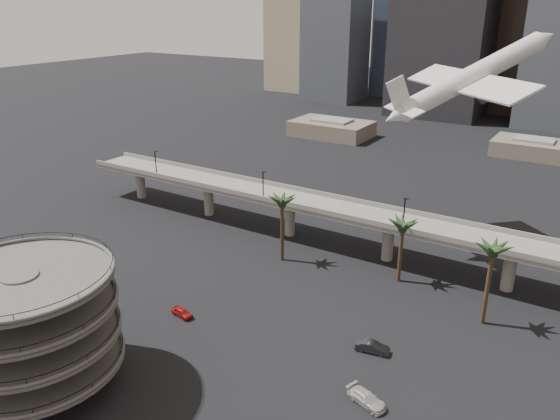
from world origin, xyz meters
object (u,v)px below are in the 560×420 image
Objects in this scene: parking_ramp at (28,321)px; car_b at (372,347)px; overpass at (337,213)px; car_a at (182,312)px; car_c at (367,399)px; airborne_jet at (471,78)px.

parking_ramp is 4.58× the size of car_b.
car_a is at bearing -103.44° from overpass.
parking_ramp is 5.47× the size of car_a.
parking_ramp reaches higher than car_c.
airborne_jet is 6.12× the size of car_b.
parking_ramp is 43.05m from car_c.
airborne_jet is 67.09m from car_a.
overpass reaches higher than car_c.
car_b is at bearing -66.32° from car_a.
car_c is at bearing 27.76° from parking_ramp.
parking_ramp reaches higher than overpass.
car_a is (-27.68, -51.68, -32.62)m from airborne_jet.
car_b reaches higher than car_a.
airborne_jet is at bearing 22.80° from car_c.
parking_ramp is at bearing -102.43° from overpass.
airborne_jet is at bearing -8.54° from car_b.
parking_ramp is 84.14m from airborne_jet.
airborne_jet reaches higher than car_a.
car_a is at bearing 79.24° from parking_ramp.
parking_ramp is 0.17× the size of overpass.
airborne_jet reaches higher than car_b.
overpass is 38.08m from car_a.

